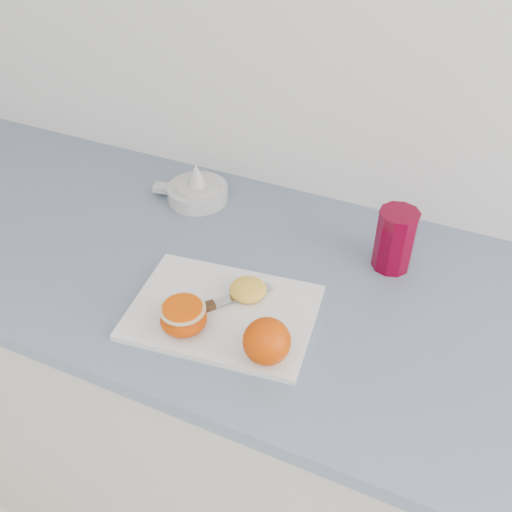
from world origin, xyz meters
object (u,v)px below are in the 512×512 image
Objects in this scene: counter at (255,414)px; citrus_juicer at (197,190)px; red_tumbler at (395,242)px; cutting_board at (223,312)px; half_orange at (183,317)px.

counter is 0.55m from citrus_juicer.
cutting_board is at bearing -132.68° from red_tumbler.
counter is 15.68× the size of citrus_juicer.
counter is 21.62× the size of red_tumbler.
half_orange is 0.46× the size of citrus_juicer.
cutting_board is 0.08m from half_orange.
half_orange is (-0.04, -0.06, 0.03)m from cutting_board.
citrus_juicer is (-0.18, 0.36, -0.01)m from half_orange.
half_orange is at bearing -103.26° from counter.
counter is 34.02× the size of half_orange.
citrus_juicer is at bearing 141.62° from counter.
citrus_juicer reaches higher than half_orange.
half_orange is (-0.04, -0.19, 0.48)m from counter.
red_tumbler reaches higher than counter.
counter is at bearing -38.38° from citrus_juicer.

